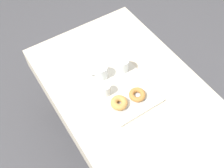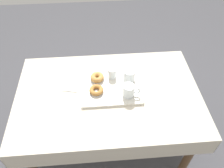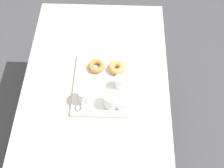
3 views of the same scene
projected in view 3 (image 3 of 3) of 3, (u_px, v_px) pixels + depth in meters
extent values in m
plane|color=#47474C|center=(100.00, 131.00, 2.50)|extent=(6.00, 6.00, 0.00)
cube|color=beige|center=(96.00, 83.00, 1.88)|extent=(1.41, 0.92, 0.04)
cube|color=beige|center=(165.00, 92.00, 1.94)|extent=(1.41, 0.01, 0.14)
cube|color=beige|center=(28.00, 88.00, 1.96)|extent=(1.41, 0.01, 0.14)
cube|color=beige|center=(102.00, 16.00, 2.34)|extent=(0.01, 0.92, 0.14)
cylinder|color=brown|center=(145.00, 49.00, 2.53)|extent=(0.06, 0.06, 0.73)
cylinder|color=brown|center=(60.00, 47.00, 2.54)|extent=(0.06, 0.06, 0.73)
cube|color=silver|center=(101.00, 84.00, 1.84)|extent=(0.46, 0.33, 0.02)
cylinder|color=white|center=(86.00, 95.00, 1.72)|extent=(0.09, 0.09, 0.10)
cylinder|color=#5B230A|center=(86.00, 96.00, 1.73)|extent=(0.08, 0.08, 0.07)
torus|color=white|center=(83.00, 104.00, 1.69)|extent=(0.06, 0.02, 0.06)
cylinder|color=white|center=(111.00, 100.00, 1.70)|extent=(0.09, 0.09, 0.10)
cylinder|color=#5B230A|center=(111.00, 101.00, 1.71)|extent=(0.08, 0.08, 0.07)
torus|color=white|center=(120.00, 104.00, 1.69)|extent=(0.04, 0.06, 0.06)
cylinder|color=white|center=(120.00, 82.00, 1.78)|extent=(0.06, 0.06, 0.09)
cylinder|color=silver|center=(120.00, 84.00, 1.80)|extent=(0.05, 0.05, 0.04)
cylinder|color=silver|center=(96.00, 68.00, 1.89)|extent=(0.11, 0.11, 0.01)
torus|color=#BC7F3D|center=(96.00, 66.00, 1.87)|extent=(0.11, 0.11, 0.03)
cylinder|color=silver|center=(117.00, 70.00, 1.88)|extent=(0.11, 0.11, 0.01)
torus|color=tan|center=(117.00, 68.00, 1.86)|extent=(0.11, 0.11, 0.04)
cube|color=white|center=(112.00, 47.00, 2.01)|extent=(0.14, 0.13, 0.01)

